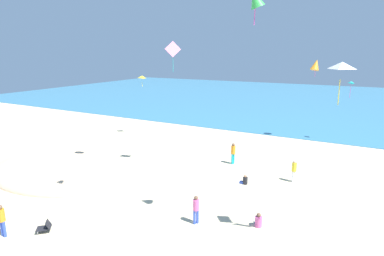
{
  "coord_description": "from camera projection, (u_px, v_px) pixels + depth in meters",
  "views": [
    {
      "loc": [
        7.33,
        -8.45,
        8.59
      ],
      "look_at": [
        0.0,
        5.39,
        4.76
      ],
      "focal_mm": 28.64,
      "sensor_mm": 36.0,
      "label": 1
    }
  ],
  "objects": [
    {
      "name": "ground_plane",
      "position": [
        223.0,
        181.0,
        21.21
      ],
      "size": [
        120.0,
        120.0,
        0.0
      ],
      "primitive_type": "plane",
      "color": "beige"
    },
    {
      "name": "person_1",
      "position": [
        258.0,
        221.0,
        15.57
      ],
      "size": [
        0.51,
        0.67,
        0.76
      ],
      "rotation": [
        0.0,
        0.0,
        1.92
      ],
      "color": "#D8599E",
      "rests_on": "ground_plane"
    },
    {
      "name": "ocean_water",
      "position": [
        309.0,
        99.0,
        58.52
      ],
      "size": [
        120.0,
        60.0,
        0.05
      ],
      "primitive_type": "cube",
      "color": "teal",
      "rests_on": "ground_plane"
    },
    {
      "name": "dune_mound",
      "position": [
        60.0,
        171.0,
        22.99
      ],
      "size": [
        11.58,
        8.11,
        1.86
      ],
      "primitive_type": "ellipsoid",
      "color": "#D4B28E",
      "rests_on": "ground_plane"
    },
    {
      "name": "kite_yellow",
      "position": [
        142.0,
        77.0,
        31.29
      ],
      "size": [
        0.79,
        0.64,
        1.2
      ],
      "rotation": [
        0.0,
        0.0,
        3.25
      ],
      "color": "yellow"
    },
    {
      "name": "person_2",
      "position": [
        294.0,
        169.0,
        20.81
      ],
      "size": [
        0.4,
        0.4,
        1.57
      ],
      "rotation": [
        0.0,
        0.0,
        2.77
      ],
      "color": "white",
      "rests_on": "ground_plane"
    },
    {
      "name": "person_5",
      "position": [
        2.0,
        218.0,
        14.55
      ],
      "size": [
        0.33,
        0.33,
        1.64
      ],
      "rotation": [
        0.0,
        0.0,
        4.7
      ],
      "color": "blue",
      "rests_on": "ground_plane"
    },
    {
      "name": "kite_teal",
      "position": [
        352.0,
        83.0,
        28.84
      ],
      "size": [
        0.66,
        0.63,
        1.65
      ],
      "rotation": [
        0.0,
        0.0,
        5.69
      ],
      "color": "#1EADAD"
    },
    {
      "name": "kite_white",
      "position": [
        342.0,
        66.0,
        11.6
      ],
      "size": [
        0.89,
        0.73,
        1.67
      ],
      "rotation": [
        0.0,
        0.0,
        2.89
      ],
      "color": "white"
    },
    {
      "name": "person_0",
      "position": [
        245.0,
        181.0,
        20.63
      ],
      "size": [
        0.54,
        0.33,
        0.67
      ],
      "rotation": [
        0.0,
        0.0,
        3.09
      ],
      "color": "black",
      "rests_on": "ground_plane"
    },
    {
      "name": "person_7",
      "position": [
        196.0,
        208.0,
        15.67
      ],
      "size": [
        0.43,
        0.43,
        1.56
      ],
      "rotation": [
        0.0,
        0.0,
        2.52
      ],
      "color": "blue",
      "rests_on": "ground_plane"
    },
    {
      "name": "kite_orange",
      "position": [
        316.0,
        65.0,
        29.33
      ],
      "size": [
        1.29,
        1.36,
        1.71
      ],
      "rotation": [
        0.0,
        0.0,
        5.72
      ],
      "color": "orange"
    },
    {
      "name": "beach_chair_near_camera",
      "position": [
        45.0,
        227.0,
        15.09
      ],
      "size": [
        0.85,
        0.84,
        0.56
      ],
      "rotation": [
        0.0,
        0.0,
        3.87
      ],
      "color": "black",
      "rests_on": "ground_plane"
    },
    {
      "name": "kite_pink",
      "position": [
        173.0,
        50.0,
        21.16
      ],
      "size": [
        0.94,
        0.68,
        2.12
      ],
      "rotation": [
        0.0,
        0.0,
        0.38
      ],
      "color": "pink"
    },
    {
      "name": "person_4",
      "position": [
        233.0,
        152.0,
        24.21
      ],
      "size": [
        0.41,
        0.41,
        1.72
      ],
      "rotation": [
        0.0,
        0.0,
        6.04
      ],
      "color": "#19ADB2",
      "rests_on": "ground_plane"
    }
  ]
}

